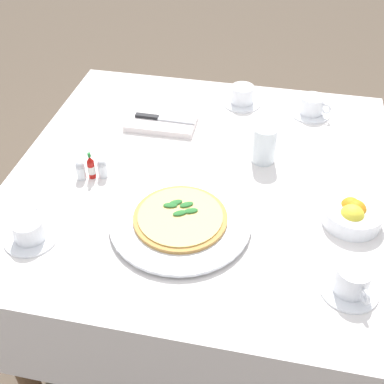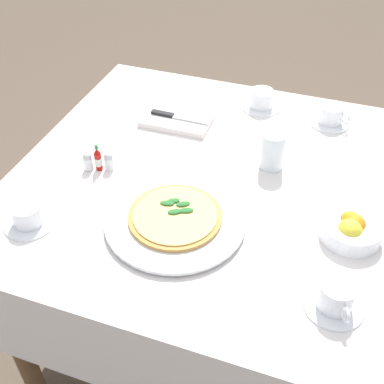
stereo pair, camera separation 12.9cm
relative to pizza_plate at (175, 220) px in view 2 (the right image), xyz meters
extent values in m
plane|color=brown|center=(0.02, 0.21, -0.75)|extent=(8.00, 8.00, 0.00)
cube|color=white|center=(0.02, 0.21, -0.02)|extent=(1.07, 1.07, 0.02)
cube|color=white|center=(0.02, -0.32, -0.17)|extent=(1.07, 0.01, 0.28)
cube|color=white|center=(0.02, 0.74, -0.17)|extent=(1.07, 0.01, 0.28)
cube|color=white|center=(-0.51, 0.21, -0.17)|extent=(0.01, 1.07, 0.28)
cylinder|color=brown|center=(-0.42, -0.23, -0.39)|extent=(0.06, 0.06, 0.72)
cylinder|color=brown|center=(-0.42, 0.65, -0.39)|extent=(0.06, 0.06, 0.72)
cylinder|color=brown|center=(0.46, 0.65, -0.39)|extent=(0.06, 0.06, 0.72)
cylinder|color=white|center=(0.00, 0.00, -0.01)|extent=(0.21, 0.21, 0.01)
cylinder|color=white|center=(0.00, 0.00, 0.00)|extent=(0.35, 0.35, 0.01)
cylinder|color=#C68E47|center=(0.00, 0.00, 0.01)|extent=(0.24, 0.24, 0.01)
cylinder|color=#EAC66B|center=(0.00, 0.00, 0.02)|extent=(0.21, 0.21, 0.00)
ellipsoid|color=#2D7533|center=(-0.03, 0.03, 0.02)|extent=(0.04, 0.02, 0.01)
ellipsoid|color=#2D7533|center=(-0.02, 0.04, 0.02)|extent=(0.04, 0.04, 0.01)
ellipsoid|color=#2D7533|center=(0.02, 0.02, 0.02)|extent=(0.04, 0.03, 0.01)
ellipsoid|color=#2D7533|center=(0.01, 0.04, 0.02)|extent=(0.04, 0.03, 0.01)
ellipsoid|color=#2D7533|center=(0.00, 0.00, 0.02)|extent=(0.04, 0.03, 0.01)
cylinder|color=white|center=(-0.35, -0.12, -0.01)|extent=(0.13, 0.13, 0.01)
cylinder|color=white|center=(-0.35, -0.12, 0.02)|extent=(0.08, 0.08, 0.05)
torus|color=white|center=(-0.35, -0.07, 0.02)|extent=(0.01, 0.04, 0.03)
cylinder|color=black|center=(-0.35, -0.12, 0.04)|extent=(0.07, 0.07, 0.00)
cylinder|color=white|center=(0.31, 0.59, -0.01)|extent=(0.13, 0.13, 0.01)
cylinder|color=white|center=(0.31, 0.59, 0.02)|extent=(0.08, 0.08, 0.06)
torus|color=white|center=(0.35, 0.57, 0.03)|extent=(0.03, 0.02, 0.03)
cylinder|color=black|center=(0.31, 0.59, 0.05)|extent=(0.07, 0.07, 0.00)
cylinder|color=white|center=(0.08, 0.61, -0.01)|extent=(0.13, 0.13, 0.01)
cylinder|color=white|center=(0.08, 0.61, 0.02)|extent=(0.08, 0.08, 0.06)
torus|color=white|center=(0.09, 0.66, 0.03)|extent=(0.01, 0.04, 0.03)
cylinder|color=black|center=(0.08, 0.61, 0.05)|extent=(0.07, 0.07, 0.00)
cylinder|color=white|center=(0.41, -0.12, -0.01)|extent=(0.13, 0.13, 0.01)
cylinder|color=white|center=(0.41, -0.12, 0.03)|extent=(0.08, 0.08, 0.06)
torus|color=white|center=(0.43, -0.17, 0.03)|extent=(0.02, 0.03, 0.03)
cylinder|color=black|center=(0.41, -0.12, 0.05)|extent=(0.07, 0.07, 0.00)
cylinder|color=white|center=(0.18, 0.31, 0.04)|extent=(0.07, 0.07, 0.11)
cylinder|color=silver|center=(0.18, 0.31, 0.03)|extent=(0.06, 0.06, 0.08)
cube|color=silver|center=(-0.16, 0.43, 0.00)|extent=(0.22, 0.13, 0.02)
cube|color=silver|center=(-0.11, 0.43, 0.01)|extent=(0.12, 0.02, 0.01)
cube|color=black|center=(-0.21, 0.43, 0.01)|extent=(0.08, 0.02, 0.01)
cylinder|color=white|center=(0.42, 0.10, 0.01)|extent=(0.15, 0.15, 0.04)
sphere|color=orange|center=(0.42, 0.10, 0.03)|extent=(0.06, 0.06, 0.06)
sphere|color=orange|center=(0.41, 0.11, 0.03)|extent=(0.05, 0.05, 0.05)
sphere|color=yellow|center=(0.41, 0.08, 0.02)|extent=(0.06, 0.06, 0.06)
cylinder|color=#B7140F|center=(-0.28, 0.13, 0.02)|extent=(0.02, 0.02, 0.05)
cylinder|color=white|center=(-0.28, 0.13, 0.02)|extent=(0.02, 0.02, 0.02)
cone|color=#B7140F|center=(-0.28, 0.13, 0.05)|extent=(0.02, 0.02, 0.02)
cylinder|color=#1E722D|center=(-0.28, 0.13, 0.07)|extent=(0.01, 0.01, 0.01)
cylinder|color=white|center=(-0.25, 0.14, 0.01)|extent=(0.03, 0.03, 0.04)
cylinder|color=white|center=(-0.25, 0.14, 0.00)|extent=(0.02, 0.02, 0.03)
sphere|color=silver|center=(-0.25, 0.14, 0.03)|extent=(0.02, 0.02, 0.02)
cylinder|color=white|center=(-0.31, 0.12, 0.01)|extent=(0.03, 0.03, 0.04)
cylinder|color=#38332D|center=(-0.31, 0.12, 0.00)|extent=(0.02, 0.02, 0.03)
sphere|color=silver|center=(-0.31, 0.12, 0.03)|extent=(0.02, 0.02, 0.02)
camera|label=1|loc=(0.21, -0.85, 0.86)|focal=45.78mm
camera|label=2|loc=(0.33, -0.82, 0.86)|focal=45.78mm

